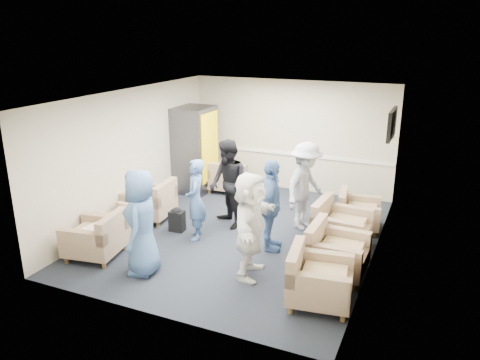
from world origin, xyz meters
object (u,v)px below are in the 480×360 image
at_px(armchair_right_midnear, 334,254).
at_px(armchair_right_near, 316,281).
at_px(person_back_left, 228,184).
at_px(armchair_right_midfar, 338,228).
at_px(armchair_left_near, 98,238).
at_px(person_front_left, 142,222).
at_px(person_back_right, 305,186).
at_px(person_front_right, 250,225).
at_px(armchair_corner, 226,178).
at_px(vending_machine, 195,149).
at_px(person_mid_right, 271,206).
at_px(armchair_left_mid, 123,223).
at_px(person_mid_left, 196,200).
at_px(armchair_left_far, 152,203).
at_px(armchair_right_far, 356,213).

bearing_deg(armchair_right_midnear, armchair_right_near, 178.59).
height_order(armchair_right_near, person_back_left, person_back_left).
relative_size(armchair_right_midnear, armchair_right_midfar, 0.92).
distance_m(armchair_right_midfar, person_back_left, 2.31).
height_order(armchair_left_near, person_front_left, person_front_left).
xyz_separation_m(person_front_left, person_back_right, (1.89, 2.81, 0.00)).
bearing_deg(person_front_right, armchair_corner, 22.71).
distance_m(armchair_right_midfar, vending_machine, 4.37).
bearing_deg(person_mid_right, armchair_corner, 25.25).
distance_m(armchair_left_near, armchair_corner, 4.10).
bearing_deg(person_front_right, vending_machine, 32.20).
distance_m(armchair_right_midfar, person_front_left, 3.53).
bearing_deg(person_back_right, armchair_right_near, -146.41).
relative_size(person_front_left, person_back_right, 0.99).
height_order(armchair_left_mid, armchair_corner, armchair_corner).
bearing_deg(person_mid_left, armchair_left_near, -64.96).
distance_m(armchair_left_far, person_mid_left, 1.45).
distance_m(armchair_left_mid, armchair_right_far, 4.58).
xyz_separation_m(armchair_right_midfar, person_mid_right, (-1.11, -0.58, 0.47)).
xyz_separation_m(armchair_left_near, person_front_right, (2.68, 0.47, 0.53)).
height_order(vending_machine, person_mid_right, vending_machine).
relative_size(armchair_left_mid, person_front_right, 0.49).
distance_m(armchair_right_far, person_back_left, 2.63).
bearing_deg(armchair_right_near, armchair_left_mid, 71.83).
bearing_deg(armchair_left_mid, armchair_corner, 176.76).
distance_m(armchair_corner, person_back_right, 2.81).
distance_m(armchair_left_far, person_mid_right, 2.82).
xyz_separation_m(armchair_left_far, armchair_right_midnear, (4.02, -0.79, 0.01)).
distance_m(vending_machine, person_front_left, 4.16).
height_order(armchair_left_near, armchair_right_far, armchair_left_near).
distance_m(armchair_right_midnear, person_back_right, 1.97).
bearing_deg(armchair_right_midnear, person_back_right, 32.02).
distance_m(person_mid_left, person_mid_right, 1.46).
bearing_deg(person_mid_right, person_back_right, -27.43).
height_order(armchair_right_near, armchair_right_midnear, armchair_right_midnear).
distance_m(armchair_right_midnear, person_mid_left, 2.76).
bearing_deg(person_front_right, armchair_left_far, 55.73).
height_order(vending_machine, person_mid_left, vending_machine).
distance_m(armchair_corner, person_front_right, 4.21).
xyz_separation_m(person_front_left, person_front_right, (1.64, 0.59, -0.00)).
xyz_separation_m(armchair_right_far, person_front_left, (-2.86, -3.20, 0.55)).
relative_size(armchair_right_near, person_front_left, 0.58).
relative_size(armchair_right_midnear, person_mid_left, 0.59).
height_order(armchair_left_far, vending_machine, vending_machine).
relative_size(armchair_left_far, armchair_right_midfar, 0.97).
relative_size(armchair_right_midnear, person_mid_right, 0.55).
relative_size(armchair_left_mid, person_back_left, 0.48).
bearing_deg(armchair_corner, person_front_left, 91.26).
relative_size(armchair_left_near, armchair_corner, 1.11).
xyz_separation_m(armchair_left_far, person_back_left, (1.62, 0.31, 0.54)).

